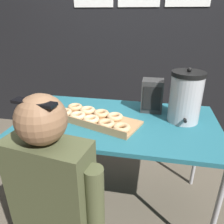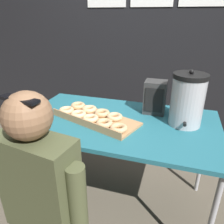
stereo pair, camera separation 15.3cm
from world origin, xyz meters
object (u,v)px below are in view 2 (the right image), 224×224
(space_heater, at_px, (155,97))
(donut_box, at_px, (94,117))
(cell_phone, at_px, (31,125))
(coffee_urn, at_px, (187,100))
(person_seated, at_px, (43,207))

(space_heater, bearing_deg, donut_box, -147.02)
(cell_phone, relative_size, space_heater, 0.58)
(donut_box, bearing_deg, cell_phone, -129.73)
(donut_box, distance_m, coffee_urn, 0.64)
(donut_box, height_order, space_heater, space_heater)
(donut_box, relative_size, coffee_urn, 1.76)
(coffee_urn, distance_m, space_heater, 0.26)
(cell_phone, bearing_deg, person_seated, -40.48)
(coffee_urn, xyz_separation_m, cell_phone, (-0.98, -0.34, -0.17))
(person_seated, bearing_deg, cell_phone, -41.78)
(space_heater, distance_m, person_seated, 1.03)
(person_seated, bearing_deg, space_heater, -106.61)
(space_heater, bearing_deg, person_seated, -115.40)
(coffee_urn, relative_size, person_seated, 0.32)
(coffee_urn, bearing_deg, cell_phone, -160.84)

